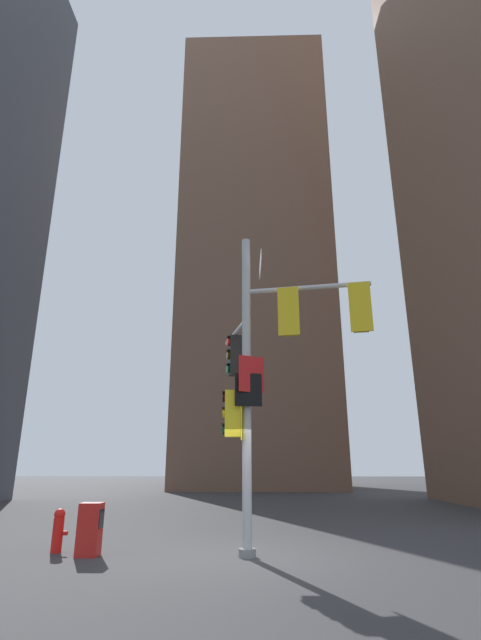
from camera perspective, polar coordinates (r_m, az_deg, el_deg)
ground at (r=10.37m, az=0.84°, el=-27.40°), size 120.00×120.00×0.00m
building_mid_block at (r=41.84m, az=1.81°, el=7.41°), size 12.28×12.28×38.69m
signal_pole_assembly at (r=10.54m, az=3.42°, el=-4.84°), size 3.45×2.79×7.06m
fire_hydrant at (r=11.45m, az=-21.71°, el=-23.03°), size 0.33×0.23×0.87m
newspaper_box at (r=10.81m, az=-18.21°, el=-23.47°), size 0.45×0.36×1.02m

